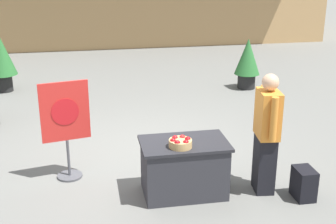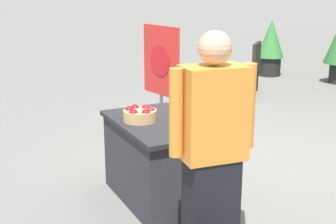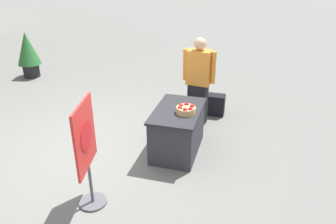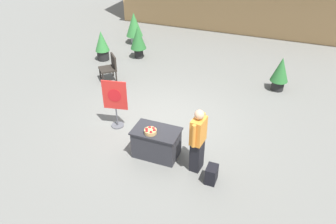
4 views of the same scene
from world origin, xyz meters
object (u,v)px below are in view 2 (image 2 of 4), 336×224
patio_chair (248,65)px  display_table (159,160)px  apple_basket (140,114)px  person_visitor (212,152)px  potted_plant_far_left (271,46)px  poster_board (161,76)px

patio_chair → display_table: bearing=90.6°
apple_basket → person_visitor: bearing=1.3°
display_table → apple_basket: apple_basket is taller
potted_plant_far_left → patio_chair: bearing=-50.7°
patio_chair → poster_board: bearing=79.4°
apple_basket → patio_chair: bearing=132.1°
apple_basket → display_table: bearing=60.0°
apple_basket → person_visitor: 1.16m
potted_plant_far_left → poster_board: bearing=-54.6°
apple_basket → potted_plant_far_left: bearing=131.3°
display_table → poster_board: poster_board is taller
poster_board → person_visitor: bearing=60.1°
apple_basket → poster_board: (-1.44, 0.90, 0.00)m
poster_board → potted_plant_far_left: poster_board is taller
apple_basket → patio_chair: (-3.05, 3.38, -0.30)m
display_table → person_visitor: 1.18m
display_table → potted_plant_far_left: size_ratio=0.97×
apple_basket → potted_plant_far_left: potted_plant_far_left is taller
poster_board → potted_plant_far_left: bearing=-156.0°
person_visitor → poster_board: (-2.60, 0.87, -0.03)m
apple_basket → person_visitor: size_ratio=0.18×
poster_board → potted_plant_far_left: 4.78m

